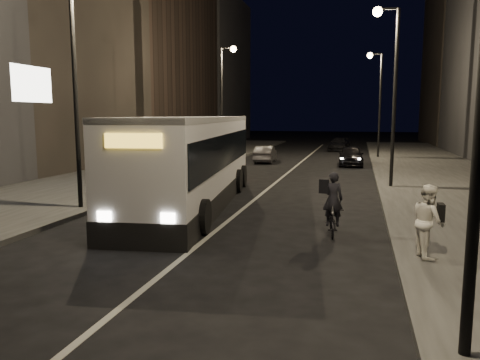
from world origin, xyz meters
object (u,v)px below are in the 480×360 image
Objects in this scene: streetlight_left_far at (225,88)px; car_mid at (265,154)px; streetlight_left_near at (81,59)px; car_far at (339,144)px; car_near at (351,156)px; streetlight_right_mid at (390,73)px; city_bus at (192,157)px; cyclist_on_bicycle at (333,214)px; pedestrian_woman at (428,221)px; streetlight_right_far at (377,90)px.

streetlight_left_far reaches higher than car_mid.
car_far is at bearing 76.69° from streetlight_left_near.
streetlight_left_far is 2.03× the size of car_near.
streetlight_right_mid is 1.91× the size of car_far.
streetlight_right_mid is at bearing 36.88° from streetlight_left_near.
streetlight_left_near is 0.64× the size of city_bus.
cyclist_on_bicycle is at bearing 102.97° from car_mid.
pedestrian_woman is 0.40× the size of car_far.
streetlight_right_mid is at bearing -90.00° from streetlight_right_far.
streetlight_right_far reaches higher than car_far.
car_mid is 0.87× the size of car_far.
pedestrian_woman is (7.78, -5.49, -0.82)m from city_bus.
streetlight_right_mid is 2.20× the size of car_mid.
car_near is (8.93, 18.28, -4.68)m from streetlight_left_near.
streetlight_left_far is 21.68m from cyclist_on_bicycle.
car_near is (5.68, 16.14, -1.16)m from city_bus.
car_near is (8.93, 0.28, -4.68)m from streetlight_left_far.
streetlight_left_near reaches higher than car_far.
streetlight_right_far is 2.20× the size of car_mid.
streetlight_right_far is 27.69m from pedestrian_woman.
city_bus is 16.83m from car_mid.
car_far is at bearing 61.57° from streetlight_left_far.
streetlight_right_mid is 10.08m from city_bus.
streetlight_left_far is 4.72× the size of pedestrian_woman.
car_near is at bearing -8.80° from pedestrian_woman.
cyclist_on_bicycle is at bearing -38.59° from city_bus.
streetlight_left_far is (-10.66, 10.00, 0.00)m from streetlight_right_mid.
car_far is at bearing -8.73° from pedestrian_woman.
car_far reaches higher than car_mid.
car_far is (4.31, 29.82, -1.23)m from city_bus.
streetlight_right_mid reaches higher than car_far.
streetlight_left_far is at bearing 90.00° from streetlight_left_near.
pedestrian_woman is (2.28, -2.08, 0.40)m from cyclist_on_bicycle.
streetlight_right_far is 1.91× the size of car_far.
streetlight_left_near is at bearing -113.96° from streetlight_right_far.
streetlight_right_far is (0.00, 16.00, 0.00)m from streetlight_right_mid.
cyclist_on_bicycle reaches higher than car_far.
streetlight_left_far reaches higher than cyclist_on_bicycle.
streetlight_right_mid is at bearing -12.49° from pedestrian_woman.
streetlight_right_mid is at bearing -43.16° from streetlight_left_far.
streetlight_right_far is 1.00× the size of streetlight_left_near.
city_bus reaches higher than pedestrian_woman.
streetlight_left_far is 4.34× the size of cyclist_on_bicycle.
streetlight_right_mid is 1.00× the size of streetlight_left_near.
cyclist_on_bicycle is 0.51× the size of car_mid.
pedestrian_woman is at bearing -62.67° from streetlight_left_far.
city_bus is 9.56m from pedestrian_woman.
city_bus is at bearing 40.45° from pedestrian_woman.
city_bus is at bearing 33.37° from streetlight_left_near.
streetlight_left_near is (-10.66, -8.00, 0.00)m from streetlight_right_mid.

